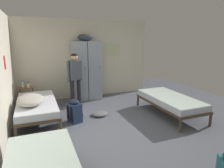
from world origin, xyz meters
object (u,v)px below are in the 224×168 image
bedding_heap (31,100)px  water_bottle (23,84)px  locker_bank (86,69)px  person_traveler (75,75)px  bed_left_rear (37,105)px  bed_right (170,100)px  lotion_bottle (28,85)px  backpack_navy (75,111)px  shelf_unit (27,95)px  clothes_pile_grey (100,114)px

bedding_heap → water_bottle: size_ratio=4.11×
locker_bank → person_traveler: bearing=-128.7°
locker_bank → bed_left_rear: 2.09m
bed_right → person_traveler: person_traveler is taller
water_bottle → bed_right: bearing=-30.4°
lotion_bottle → bed_right: bearing=-30.8°
bed_right → person_traveler: (-2.12, 1.54, 0.54)m
locker_bank → bedding_heap: size_ratio=2.48×
bed_right → backpack_navy: backpack_navy is taller
person_traveler → water_bottle: 1.53m
shelf_unit → clothes_pile_grey: bearing=-39.7°
bed_right → clothes_pile_grey: size_ratio=4.55×
locker_bank → lotion_bottle: (-1.73, -0.12, -0.33)m
clothes_pile_grey → water_bottle: bearing=141.1°
backpack_navy → person_traveler: bearing=77.2°
bedding_heap → backpack_navy: bearing=-12.5°
bed_left_rear → water_bottle: (-0.33, 1.20, 0.28)m
bed_left_rear → backpack_navy: (0.83, -0.42, -0.12)m
shelf_unit → water_bottle: 0.32m
locker_bank → backpack_navy: size_ratio=3.76×
bed_left_rear → locker_bank: bearing=39.2°
person_traveler → bed_left_rear: bearing=-148.0°
shelf_unit → bedding_heap: bedding_heap is taller
person_traveler → backpack_navy: 1.31m
bedding_heap → shelf_unit: bearing=95.3°
bed_left_rear → bedding_heap: bearing=-119.4°
bed_left_rear → shelf_unit: bearing=101.9°
person_traveler → clothes_pile_grey: bearing=-66.1°
backpack_navy → shelf_unit: bearing=123.8°
water_bottle → person_traveler: bearing=-20.7°
person_traveler → lotion_bottle: size_ratio=10.06×
bedding_heap → lotion_bottle: bearing=92.5°
person_traveler → clothes_pile_grey: person_traveler is taller
locker_bank → person_traveler: size_ratio=1.35×
locker_bank → clothes_pile_grey: bearing=-92.2°
locker_bank → bed_right: 2.76m
locker_bank → water_bottle: 1.91m
person_traveler → lotion_bottle: 1.37m
bed_left_rear → person_traveler: bearing=32.0°
bedding_heap → bed_left_rear: bearing=60.6°
shelf_unit → lotion_bottle: size_ratio=3.75×
lotion_bottle → person_traveler: bearing=-20.6°
shelf_unit → backpack_navy: shelf_unit is taller
bedding_heap → clothes_pile_grey: 1.71m
shelf_unit → bed_right: bearing=-30.8°
locker_bank → bed_right: bearing=-52.4°
locker_bank → bed_left_rear: size_ratio=1.09×
shelf_unit → lotion_bottle: bearing=-29.7°
shelf_unit → bed_left_rear: shelf_unit is taller
bed_right → water_bottle: water_bottle is taller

